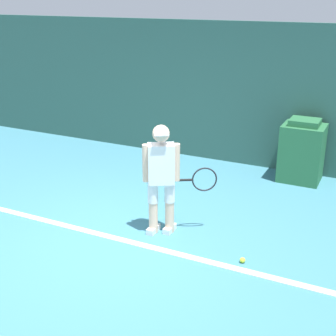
% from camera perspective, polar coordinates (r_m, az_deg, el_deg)
% --- Properties ---
extents(ground_plane, '(24.00, 24.00, 0.00)m').
position_cam_1_polar(ground_plane, '(6.17, -6.89, -9.07)').
color(ground_plane, teal).
extents(back_wall, '(24.00, 0.10, 2.58)m').
position_cam_1_polar(back_wall, '(8.85, 5.78, 9.12)').
color(back_wall, '#2D564C').
rests_on(back_wall, ground_plane).
extents(court_baseline, '(21.60, 0.10, 0.01)m').
position_cam_1_polar(court_baseline, '(6.25, -6.31, -8.55)').
color(court_baseline, white).
rests_on(court_baseline, ground_plane).
extents(tennis_player, '(0.85, 0.56, 1.49)m').
position_cam_1_polar(tennis_player, '(6.05, -0.68, -0.90)').
color(tennis_player, beige).
rests_on(tennis_player, ground_plane).
extents(tennis_ball, '(0.07, 0.07, 0.07)m').
position_cam_1_polar(tennis_ball, '(5.77, 9.07, -11.03)').
color(tennis_ball, '#D1E533').
rests_on(tennis_ball, ground_plane).
extents(covered_chair, '(0.69, 0.60, 1.08)m').
position_cam_1_polar(covered_chair, '(8.24, 16.00, 1.95)').
color(covered_chair, '#28663D').
rests_on(covered_chair, ground_plane).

